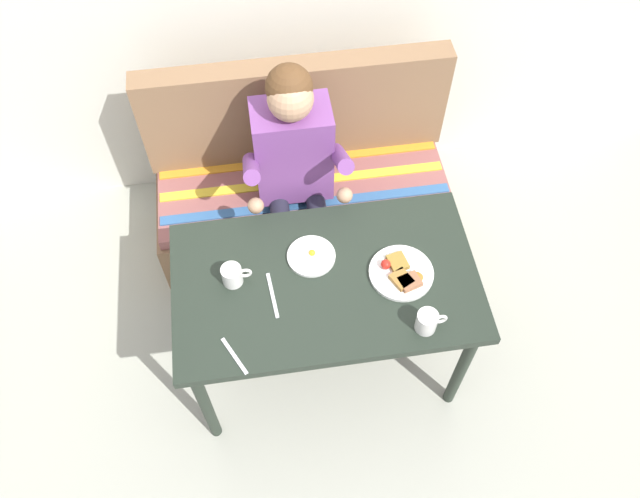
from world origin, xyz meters
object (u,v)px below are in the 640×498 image
object	(u,v)px
person	(295,165)
plate_breakfast	(401,273)
coffee_mug	(427,321)
coffee_mug_second	(233,275)
knife	(273,295)
fork	(234,356)
plate_eggs	(311,256)
couch	(302,192)
table	(325,290)

from	to	relation	value
person	plate_breakfast	bearing A→B (deg)	-60.80
coffee_mug	coffee_mug_second	world-z (taller)	coffee_mug
knife	person	bearing A→B (deg)	70.36
fork	plate_eggs	bearing A→B (deg)	21.59
couch	knife	bearing A→B (deg)	-104.78
person	knife	world-z (taller)	person
couch	knife	world-z (taller)	couch
couch	coffee_mug_second	distance (m)	0.92
fork	table	bearing A→B (deg)	8.75
couch	fork	distance (m)	1.17
coffee_mug	person	bearing A→B (deg)	114.33
plate_breakfast	coffee_mug_second	size ratio (longest dim) A/B	2.16
table	knife	bearing A→B (deg)	-168.82
knife	coffee_mug_second	bearing A→B (deg)	143.53
person	table	bearing A→B (deg)	-85.46
couch	knife	distance (m)	0.93
plate_breakfast	coffee_mug_second	bearing A→B (deg)	173.96
table	fork	bearing A→B (deg)	-144.07
plate_eggs	coffee_mug	size ratio (longest dim) A/B	1.64
table	couch	world-z (taller)	couch
table	couch	xyz separation A→B (m)	(0.00, 0.76, -0.32)
coffee_mug_second	knife	xyz separation A→B (m)	(0.14, -0.09, -0.04)
fork	knife	distance (m)	0.28
table	person	world-z (taller)	person
couch	plate_breakfast	distance (m)	0.94
coffee_mug_second	knife	distance (m)	0.17
table	coffee_mug	distance (m)	0.44
fork	knife	xyz separation A→B (m)	(0.16, 0.23, 0.00)
couch	coffee_mug	size ratio (longest dim) A/B	12.20
knife	plate_eggs	bearing A→B (deg)	36.58
table	coffee_mug_second	bearing A→B (deg)	172.75
plate_eggs	coffee_mug_second	distance (m)	0.32
plate_eggs	fork	xyz separation A→B (m)	(-0.34, -0.38, -0.01)
fork	couch	bearing A→B (deg)	42.89
fork	plate_breakfast	bearing A→B (deg)	-6.85
plate_breakfast	plate_eggs	bearing A→B (deg)	158.37
plate_breakfast	fork	world-z (taller)	plate_breakfast
plate_breakfast	plate_eggs	world-z (taller)	plate_breakfast
person	knife	distance (m)	0.65
plate_breakfast	fork	size ratio (longest dim) A/B	1.50
plate_breakfast	knife	size ratio (longest dim) A/B	1.27
person	plate_eggs	world-z (taller)	person
fork	person	bearing A→B (deg)	41.92
couch	person	bearing A→B (deg)	-104.99
couch	plate_breakfast	size ratio (longest dim) A/B	5.66
table	plate_eggs	distance (m)	0.15
table	plate_breakfast	world-z (taller)	plate_breakfast
plate_eggs	coffee_mug	distance (m)	0.53
plate_breakfast	coffee_mug_second	distance (m)	0.66
table	coffee_mug	xyz separation A→B (m)	(0.34, -0.26, 0.13)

